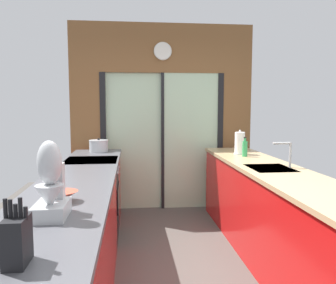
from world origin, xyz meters
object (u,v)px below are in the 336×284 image
Objects in this scene: stand_mixer at (51,188)px; knife_block at (17,240)px; paper_towel_roll at (240,143)px; oven_range at (92,200)px; soap_bottle at (245,148)px; mixing_bowl at (63,196)px; stock_pot at (99,146)px.

knife_block is at bearing -90.01° from stand_mixer.
stand_mixer is 2.90m from paper_towel_roll.
oven_range is 3.94× the size of soap_bottle.
knife_block is at bearing -123.80° from soap_bottle.
stand_mixer is 2.75m from soap_bottle.
oven_range is at bearing -171.48° from paper_towel_roll.
soap_bottle is (1.78, 2.66, 0.00)m from knife_block.
knife_block is 1.11× the size of soap_bottle.
mixing_bowl is 2.43m from stock_pot.
stock_pot reaches higher than mixing_bowl.
stand_mixer is at bearing -127.85° from paper_towel_roll.
oven_range is 3.54× the size of knife_block.
oven_range is at bearing 90.61° from mixing_bowl.
knife_block is at bearing -89.59° from oven_range.
knife_block reaches higher than stock_pot.
stand_mixer is 1.80× the size of soap_bottle.
stock_pot is at bearing 90.00° from knife_block.
mixing_bowl is 0.33m from stand_mixer.
paper_towel_roll is at bearing 48.15° from mixing_bowl.
mixing_bowl is at bearing -90.00° from stock_pot.
knife_block reaches higher than mixing_bowl.
soap_bottle reaches higher than stock_pot.
knife_block is (0.02, -2.59, 0.56)m from oven_range.
paper_towel_roll is at bearing 8.52° from oven_range.
knife_block is 0.85× the size of paper_towel_roll.
paper_towel_roll is at bearing 52.15° from stand_mixer.
mixing_bowl is 0.87m from knife_block.
knife_block is 3.30m from stock_pot.
stand_mixer is 2.73m from stock_pot.
knife_block is 3.37m from paper_towel_roll.
mixing_bowl is 2.52m from soap_bottle.
oven_range is 2.65m from knife_block.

